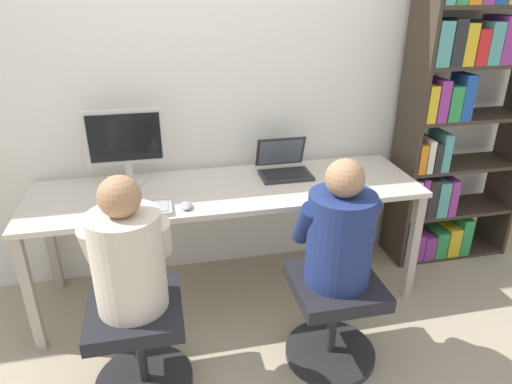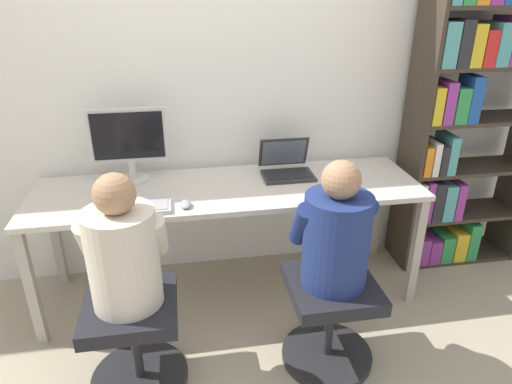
{
  "view_description": "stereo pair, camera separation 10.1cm",
  "coord_description": "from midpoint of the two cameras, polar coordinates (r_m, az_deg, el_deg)",
  "views": [
    {
      "loc": [
        -0.35,
        -2.03,
        1.77
      ],
      "look_at": [
        0.13,
        0.16,
        0.75
      ],
      "focal_mm": 32.0,
      "sensor_mm": 36.0,
      "label": 1
    },
    {
      "loc": [
        -0.25,
        -2.05,
        1.77
      ],
      "look_at": [
        0.13,
        0.16,
        0.75
      ],
      "focal_mm": 32.0,
      "sensor_mm": 36.0,
      "label": 2
    }
  ],
  "objects": [
    {
      "name": "ground_plane",
      "position": [
        2.72,
        -1.15,
        -16.09
      ],
      "size": [
        14.0,
        14.0,
        0.0
      ],
      "primitive_type": "plane",
      "color": "tan"
    },
    {
      "name": "wall_back",
      "position": [
        2.8,
        -3.63,
        14.84
      ],
      "size": [
        10.0,
        0.05,
        2.6
      ],
      "color": "white",
      "rests_on": "ground_plane"
    },
    {
      "name": "desk",
      "position": [
        2.63,
        -2.32,
        -0.66
      ],
      "size": [
        2.2,
        0.64,
        0.72
      ],
      "color": "beige",
      "rests_on": "ground_plane"
    },
    {
      "name": "desktop_monitor",
      "position": [
        2.68,
        -14.56,
        5.98
      ],
      "size": [
        0.44,
        0.18,
        0.43
      ],
      "color": "beige",
      "rests_on": "desk"
    },
    {
      "name": "laptop",
      "position": [
        2.76,
        4.89,
        3.05
      ],
      "size": [
        0.3,
        0.27,
        0.21
      ],
      "color": "#2D2D30",
      "rests_on": "desk"
    },
    {
      "name": "keyboard",
      "position": [
        2.4,
        -14.07,
        -1.95
      ],
      "size": [
        0.39,
        0.17,
        0.03
      ],
      "color": "#B2B2B7",
      "rests_on": "desk"
    },
    {
      "name": "computer_mouse_by_keyboard",
      "position": [
        2.38,
        -7.58,
        -1.53
      ],
      "size": [
        0.06,
        0.09,
        0.03
      ],
      "color": "#99999E",
      "rests_on": "desk"
    },
    {
      "name": "office_chair_left",
      "position": [
        2.29,
        -13.66,
        -17.11
      ],
      "size": [
        0.46,
        0.46,
        0.48
      ],
      "color": "#262628",
      "rests_on": "ground_plane"
    },
    {
      "name": "office_chair_right",
      "position": [
        2.38,
        10.46,
        -14.89
      ],
      "size": [
        0.46,
        0.46,
        0.48
      ],
      "color": "#262628",
      "rests_on": "ground_plane"
    },
    {
      "name": "person_at_monitor",
      "position": [
        2.02,
        -14.96,
        -7.11
      ],
      "size": [
        0.38,
        0.32,
        0.62
      ],
      "color": "beige",
      "rests_on": "office_chair_left"
    },
    {
      "name": "person_at_laptop",
      "position": [
        2.12,
        11.36,
        -5.11
      ],
      "size": [
        0.38,
        0.32,
        0.62
      ],
      "color": "navy",
      "rests_on": "office_chair_right"
    },
    {
      "name": "bookshelf",
      "position": [
        3.16,
        25.26,
        8.04
      ],
      "size": [
        0.82,
        0.31,
        1.99
      ],
      "color": "#382D23",
      "rests_on": "ground_plane"
    }
  ]
}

